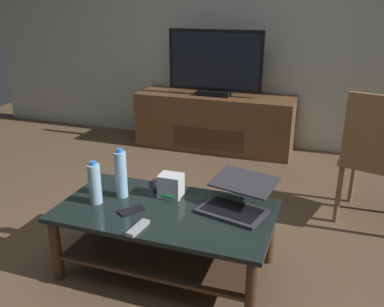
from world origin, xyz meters
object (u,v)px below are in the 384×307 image
tv_remote (157,186)px  soundbar_remote (138,228)px  television (215,64)px  router_box (171,186)px  media_cabinet (214,122)px  coffee_table (166,228)px  laptop (237,199)px  water_bottle_near (121,174)px  dining_chair (378,154)px  cell_phone (131,210)px  water_bottle_far (95,183)px

tv_remote → soundbar_remote: bearing=-104.5°
television → router_box: (0.31, -1.95, -0.42)m
television → media_cabinet: bearing=90.0°
coffee_table → laptop: bearing=20.1°
water_bottle_near → tv_remote: (0.14, 0.18, -0.13)m
television → water_bottle_near: (0.03, -2.04, -0.35)m
coffee_table → tv_remote: bearing=123.2°
media_cabinet → soundbar_remote: (0.29, -2.38, 0.12)m
media_cabinet → dining_chair: bearing=-38.7°
router_box → tv_remote: 0.17m
coffee_table → laptop: (0.37, 0.14, 0.18)m
television → water_bottle_near: bearing=-89.1°
laptop → cell_phone: bearing=-157.6°
water_bottle_far → cell_phone: 0.27m
router_box → tv_remote: size_ratio=0.87×
router_box → tv_remote: router_box is taller
media_cabinet → television: television is taller
water_bottle_near → router_box: bearing=18.6°
coffee_table → laptop: size_ratio=2.72×
laptop → tv_remote: size_ratio=2.75×
water_bottle_near → soundbar_remote: water_bottle_near is taller
water_bottle_near → cell_phone: size_ratio=2.13×
coffee_table → tv_remote: 0.32m
television → cell_phone: size_ratio=6.89×
television → soundbar_remote: television is taller
tv_remote → soundbar_remote: (0.11, -0.49, 0.00)m
media_cabinet → television: 0.60m
laptop → tv_remote: bearing=168.6°
coffee_table → cell_phone: (-0.17, -0.09, 0.13)m
water_bottle_near → water_bottle_far: water_bottle_near is taller
dining_chair → water_bottle_near: dining_chair is taller
dining_chair → router_box: 1.41m
water_bottle_near → soundbar_remote: (0.26, -0.31, -0.13)m
cell_phone → router_box: bearing=95.9°
coffee_table → media_cabinet: media_cabinet is taller
water_bottle_far → cell_phone: (0.24, -0.03, -0.11)m
television → laptop: (0.71, -1.97, -0.43)m
dining_chair → router_box: (-1.16, -0.80, -0.06)m
laptop → router_box: size_ratio=3.17×
television → cell_phone: television is taller
coffee_table → cell_phone: cell_phone is taller
tv_remote → water_bottle_near: bearing=-156.2°
coffee_table → television: size_ratio=1.24×
water_bottle_far → media_cabinet: bearing=88.2°
cell_phone → dining_chair: bearing=74.2°
television → dining_chair: bearing=-38.2°
water_bottle_near → television: bearing=90.9°
coffee_table → dining_chair: (1.14, 0.95, 0.25)m
media_cabinet → water_bottle_far: water_bottle_far is taller
water_bottle_far → water_bottle_near: bearing=50.1°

